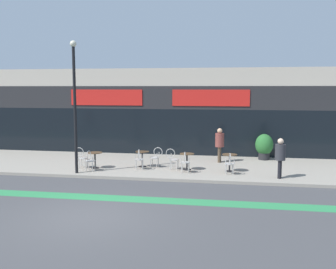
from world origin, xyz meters
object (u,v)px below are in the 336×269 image
(bistro_table_1, at_px, (142,156))
(cafe_chair_3_near, at_px, (230,162))
(cafe_chair_1_side, at_px, (156,156))
(pedestrian_near_end, at_px, (280,155))
(cafe_chair_0_near, at_px, (90,159))
(pedestrian_far_end, at_px, (220,142))
(bistro_table_3, at_px, (230,159))
(cafe_chair_0_side, at_px, (81,156))
(bistro_table_0, at_px, (95,157))
(bistro_table_2, at_px, (187,158))
(cafe_chair_2_near, at_px, (185,161))
(cafe_chair_1_near, at_px, (139,158))
(lamp_post, at_px, (75,98))
(planter_pot, at_px, (264,146))
(cafe_chair_2_side, at_px, (173,158))

(bistro_table_1, bearing_deg, cafe_chair_3_near, -14.12)
(cafe_chair_1_side, xyz_separation_m, pedestrian_near_end, (5.18, -1.24, 0.42))
(cafe_chair_0_near, distance_m, pedestrian_far_end, 6.11)
(bistro_table_3, height_order, cafe_chair_0_side, cafe_chair_0_side)
(bistro_table_0, relative_size, bistro_table_2, 0.99)
(bistro_table_2, height_order, pedestrian_far_end, pedestrian_far_end)
(cafe_chair_0_side, bearing_deg, pedestrian_far_end, 23.70)
(bistro_table_2, bearing_deg, cafe_chair_3_near, -20.03)
(cafe_chair_2_near, bearing_deg, pedestrian_far_end, -27.11)
(cafe_chair_0_near, bearing_deg, bistro_table_2, -75.31)
(cafe_chair_0_side, height_order, cafe_chair_1_near, same)
(bistro_table_1, relative_size, cafe_chair_2_near, 0.78)
(cafe_chair_1_near, bearing_deg, bistro_table_0, 82.39)
(bistro_table_2, xyz_separation_m, cafe_chair_0_near, (-4.02, -0.96, 0.02))
(bistro_table_2, bearing_deg, bistro_table_3, -1.26)
(cafe_chair_0_side, distance_m, cafe_chair_1_side, 3.29)
(bistro_table_2, relative_size, cafe_chair_2_near, 0.79)
(lamp_post, relative_size, pedestrian_near_end, 3.43)
(cafe_chair_1_near, distance_m, cafe_chair_3_near, 3.87)
(cafe_chair_3_near, bearing_deg, bistro_table_2, 61.82)
(bistro_table_2, relative_size, pedestrian_near_end, 0.45)
(bistro_table_1, relative_size, pedestrian_far_end, 0.43)
(cafe_chair_2_near, distance_m, cafe_chair_3_near, 1.82)
(cafe_chair_1_near, height_order, cafe_chair_2_near, same)
(bistro_table_1, distance_m, pedestrian_near_end, 5.95)
(bistro_table_2, height_order, cafe_chair_1_side, cafe_chair_1_side)
(cafe_chair_0_side, distance_m, cafe_chair_1_near, 2.61)
(bistro_table_2, height_order, lamp_post, lamp_post)
(bistro_table_1, distance_m, cafe_chair_1_side, 0.63)
(bistro_table_1, bearing_deg, bistro_table_3, -5.15)
(pedestrian_far_end, bearing_deg, cafe_chair_2_near, 68.24)
(cafe_chair_1_near, distance_m, pedestrian_near_end, 5.84)
(cafe_chair_0_side, bearing_deg, pedestrian_near_end, -1.84)
(cafe_chair_1_near, xyz_separation_m, cafe_chair_3_near, (3.85, -0.35, 0.00))
(cafe_chair_2_near, xyz_separation_m, planter_pot, (3.44, 3.68, 0.16))
(cafe_chair_0_near, height_order, pedestrian_near_end, pedestrian_near_end)
(cafe_chair_0_near, xyz_separation_m, cafe_chair_3_near, (5.84, 0.30, 0.00))
(bistro_table_0, distance_m, cafe_chair_1_near, 1.99)
(cafe_chair_2_side, bearing_deg, bistro_table_2, 1.82)
(cafe_chair_3_near, bearing_deg, cafe_chair_2_near, 80.62)
(bistro_table_1, xyz_separation_m, bistro_table_3, (3.85, -0.35, 0.03))
(cafe_chair_1_side, xyz_separation_m, pedestrian_far_end, (2.72, 1.70, 0.45))
(bistro_table_1, bearing_deg, bistro_table_2, -8.56)
(cafe_chair_2_side, bearing_deg, planter_pot, 38.98)
(bistro_table_0, height_order, bistro_table_1, bistro_table_0)
(bistro_table_1, bearing_deg, cafe_chair_1_near, -89.01)
(cafe_chair_1_near, distance_m, cafe_chair_2_side, 1.44)
(bistro_table_0, xyz_separation_m, cafe_chair_0_side, (-0.63, 0.00, 0.02))
(cafe_chair_3_near, bearing_deg, bistro_table_0, 78.66)
(cafe_chair_3_near, bearing_deg, cafe_chair_2_side, 66.60)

